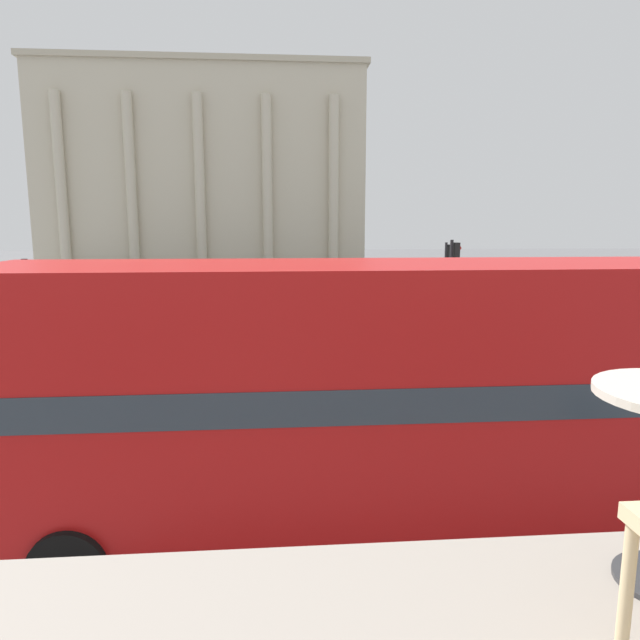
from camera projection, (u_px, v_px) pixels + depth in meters
name	position (u px, v px, depth m)	size (l,w,h in m)	color
double_decker_bus	(368.00, 389.00, 8.19)	(10.56, 2.74, 4.07)	black
plaza_building_left	(208.00, 174.00, 56.82)	(30.24, 14.54, 18.99)	beige
traffic_light_near	(34.00, 328.00, 11.26)	(0.42, 0.24, 3.94)	black
traffic_light_mid	(452.00, 279.00, 20.83)	(0.42, 0.24, 4.04)	black
traffic_light_far	(447.00, 271.00, 26.49)	(0.42, 0.24, 3.76)	black
pedestrian_blue	(82.00, 327.00, 20.29)	(0.32, 0.32, 1.70)	#282B33
pedestrian_white	(462.00, 298.00, 27.72)	(0.32, 0.32, 1.77)	#282B33
pedestrian_red	(161.00, 285.00, 34.78)	(0.32, 0.32, 1.59)	#282B33
pedestrian_black	(126.00, 295.00, 29.86)	(0.32, 0.32, 1.64)	#282B33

